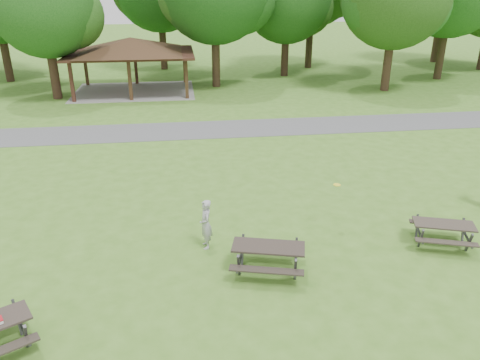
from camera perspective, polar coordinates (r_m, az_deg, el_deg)
The scene contains 9 objects.
ground at distance 12.63m, azimuth -2.16°, elevation -12.87°, with size 160.00×160.00×0.00m, color #427320.
asphalt_path at distance 25.30m, azimuth -5.27°, elevation 6.09°, with size 120.00×3.20×0.02m, color #4E4E51.
pavilion at distance 34.58m, azimuth -13.17°, elevation 15.43°, with size 8.60×7.01×3.76m.
tree_row_d at distance 33.70m, azimuth -22.63°, elevation 18.79°, with size 6.93×6.60×9.27m.
tree_row_f at distance 39.75m, azimuth 5.85°, elevation 20.87°, with size 7.35×7.00×9.55m.
picnic_table_middle at distance 12.88m, azimuth 3.47°, elevation -8.77°, with size 2.29×2.02×0.85m.
picnic_table_far at distance 15.38m, azimuth 23.54°, elevation -5.45°, with size 2.11×1.88×0.76m.
frisbee_in_flight at distance 14.89m, azimuth 11.74°, elevation -0.57°, with size 0.23×0.23×0.02m.
frisbee_thrower at distance 13.94m, azimuth -4.19°, elevation -5.40°, with size 0.56×0.37×1.54m, color #A5A5A7.
Camera 1 is at (-0.89, -10.16, 7.46)m, focal length 35.00 mm.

